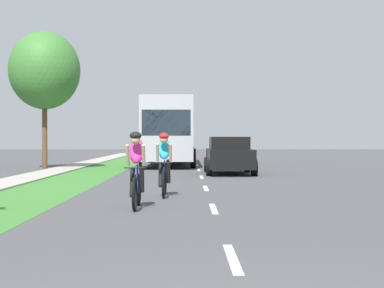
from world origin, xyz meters
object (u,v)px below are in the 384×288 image
sedan_black (229,155)px  street_tree_near (45,71)px  cyclist_trailing (164,164)px  cyclist_lead (137,169)px  bus_silver (170,129)px

sedan_black → street_tree_near: size_ratio=0.66×
street_tree_near → cyclist_trailing: bearing=-65.5°
cyclist_lead → cyclist_trailing: 2.62m
sedan_black → cyclist_lead: bearing=-102.8°
bus_silver → street_tree_near: 7.95m
street_tree_near → sedan_black: bearing=-25.0°
cyclist_trailing → sedan_black: bearing=76.6°
bus_silver → street_tree_near: size_ratio=1.77×
bus_silver → street_tree_near: street_tree_near is taller
sedan_black → bus_silver: 9.14m
cyclist_trailing → cyclist_lead: bearing=-100.4°
cyclist_lead → cyclist_trailing: bearing=79.6°
cyclist_trailing → bus_silver: size_ratio=0.15×
cyclist_lead → sedan_black: cyclist_lead is taller
cyclist_lead → cyclist_trailing: size_ratio=1.00×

